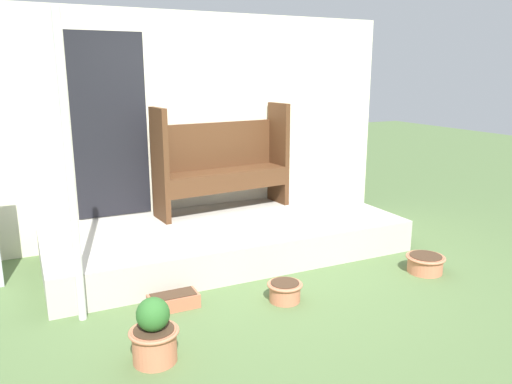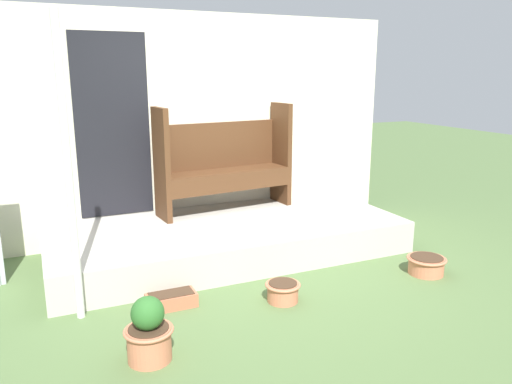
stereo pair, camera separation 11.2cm
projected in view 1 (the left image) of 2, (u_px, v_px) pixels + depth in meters
ground_plane at (262, 279)px, 4.77m from camera, size 24.00×24.00×0.00m
porch_slab at (227, 238)px, 5.43m from camera, size 3.74×1.62×0.34m
house_wall at (195, 127)px, 5.88m from camera, size 4.94×0.08×2.60m
support_post at (70, 174)px, 3.73m from camera, size 0.06×0.06×2.38m
bench at (222, 159)px, 5.78m from camera, size 1.63×0.56×1.23m
flower_pot_left at (154, 334)px, 3.38m from camera, size 0.34×0.34×0.47m
flower_pot_middle at (285, 290)px, 4.31m from camera, size 0.31×0.31×0.17m
flower_pot_right at (425, 263)px, 4.93m from camera, size 0.38×0.38×0.18m
planter_box_rect at (174, 301)px, 4.18m from camera, size 0.41×0.21×0.13m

